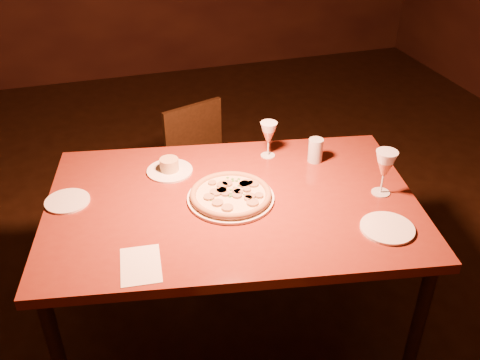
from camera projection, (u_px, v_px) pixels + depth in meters
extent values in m
plane|color=black|center=(240.00, 309.00, 2.83)|extent=(7.00, 7.00, 0.00)
cube|color=maroon|center=(232.00, 204.00, 2.25)|extent=(1.69, 1.25, 0.04)
cylinder|color=black|center=(89.00, 231.00, 2.76)|extent=(0.05, 0.05, 0.78)
cylinder|color=black|center=(415.00, 336.00, 2.18)|extent=(0.05, 0.05, 0.78)
cylinder|color=black|center=(353.00, 212.00, 2.90)|extent=(0.05, 0.05, 0.78)
cube|color=black|center=(211.00, 175.00, 3.17)|extent=(0.49, 0.49, 0.04)
cube|color=black|center=(193.00, 133.00, 3.19)|extent=(0.37, 0.15, 0.37)
cylinder|color=black|center=(204.00, 226.00, 3.11)|extent=(0.03, 0.03, 0.40)
cylinder|color=black|center=(177.00, 201.00, 3.32)|extent=(0.03, 0.03, 0.40)
cylinder|color=black|center=(247.00, 208.00, 3.26)|extent=(0.03, 0.03, 0.40)
cylinder|color=black|center=(219.00, 185.00, 3.47)|extent=(0.03, 0.03, 0.40)
cylinder|color=white|center=(231.00, 198.00, 2.23)|extent=(0.36, 0.36, 0.01)
cylinder|color=#CCBB8D|center=(231.00, 195.00, 2.23)|extent=(0.33, 0.33, 0.01)
torus|color=#B1834D|center=(231.00, 194.00, 2.22)|extent=(0.34, 0.34, 0.03)
cylinder|color=white|center=(170.00, 171.00, 2.42)|extent=(0.21, 0.21, 0.01)
cylinder|color=tan|center=(169.00, 164.00, 2.40)|extent=(0.08, 0.08, 0.06)
cylinder|color=#B5C0C6|center=(315.00, 150.00, 2.48)|extent=(0.07, 0.07, 0.11)
cylinder|color=white|center=(67.00, 201.00, 2.22)|extent=(0.18, 0.18, 0.01)
cylinder|color=white|center=(387.00, 228.00, 2.06)|extent=(0.21, 0.21, 0.01)
cube|color=white|center=(141.00, 265.00, 1.89)|extent=(0.16, 0.22, 0.00)
sphere|color=#EE7042|center=(230.00, 27.00, 1.84)|extent=(0.12, 0.12, 0.12)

